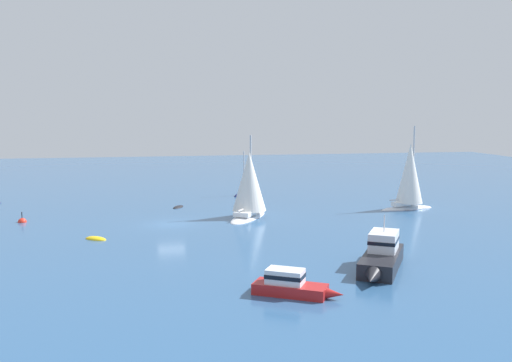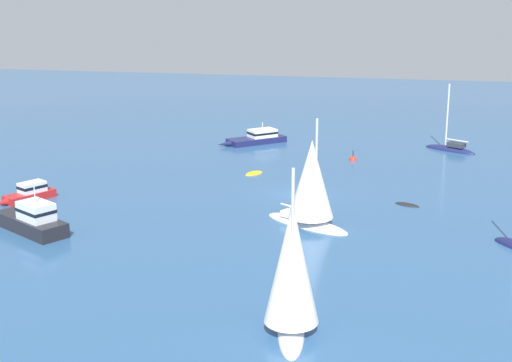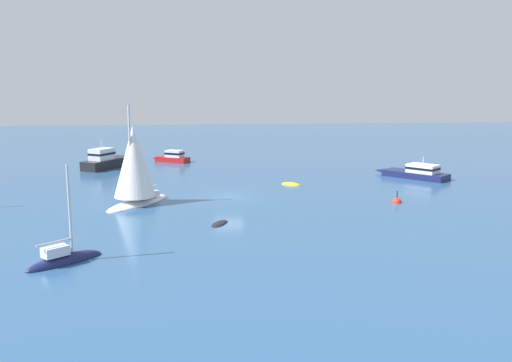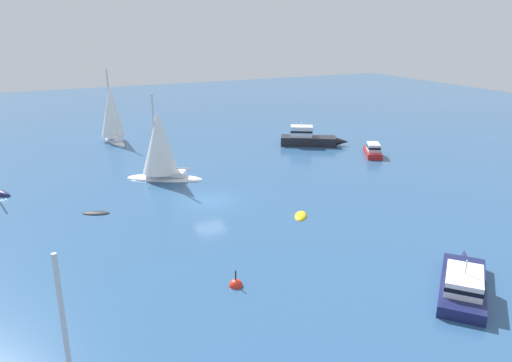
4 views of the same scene
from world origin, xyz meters
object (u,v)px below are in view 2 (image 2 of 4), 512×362
at_px(tender, 254,174).
at_px(sailboat, 311,187).
at_px(channel_buoy, 353,160).
at_px(yacht, 450,149).
at_px(ketch, 292,272).
at_px(launch, 30,219).
at_px(cabin_cruiser, 257,138).
at_px(skiff, 407,205).
at_px(cabin_cruiser_1, 29,193).

distance_m(tender, sailboat, 15.99).
bearing_deg(sailboat, channel_buoy, 117.18).
height_order(tender, yacht, yacht).
distance_m(ketch, launch, 24.42).
bearing_deg(tender, cabin_cruiser, -133.65).
bearing_deg(yacht, tender, 68.44).
bearing_deg(skiff, channel_buoy, -43.75).
height_order(ketch, launch, ketch).
relative_size(tender, launch, 0.28).
bearing_deg(ketch, sailboat, 175.14).
xyz_separation_m(tender, skiff, (14.22, -7.39, 0.00)).
xyz_separation_m(sailboat, ketch, (1.40, -17.58, 0.43)).
distance_m(launch, skiff, 29.29).
bearing_deg(cabin_cruiser_1, skiff, 128.81).
bearing_deg(sailboat, ketch, -54.30).
distance_m(skiff, channel_buoy, 15.88).
bearing_deg(channel_buoy, sailboat, -93.96).
bearing_deg(skiff, cabin_cruiser, -25.67).
height_order(sailboat, skiff, sailboat).
distance_m(cabin_cruiser, skiff, 26.76).
bearing_deg(channel_buoy, cabin_cruiser, 151.50).
bearing_deg(cabin_cruiser_1, channel_buoy, 157.99).
distance_m(cabin_cruiser_1, channel_buoy, 31.92).
xyz_separation_m(sailboat, cabin_cruiser_1, (-23.62, 1.77, -2.35)).
bearing_deg(cabin_cruiser, skiff, 86.96).
xyz_separation_m(tender, ketch, (8.57, -31.56, 3.38)).
bearing_deg(cabin_cruiser, launch, 31.48).
bearing_deg(cabin_cruiser, sailboat, 67.68).
relative_size(launch, cabin_cruiser, 1.10).
relative_size(cabin_cruiser, channel_buoy, 5.17).
distance_m(launch, channel_buoy, 34.22).
relative_size(ketch, launch, 1.18).
relative_size(sailboat, channel_buoy, 6.15).
bearing_deg(sailboat, yacht, 98.99).
distance_m(launch, cabin_cruiser, 34.43).
xyz_separation_m(tender, channel_buoy, (8.66, 7.49, 0.00)).
bearing_deg(channel_buoy, yacht, 33.11).
relative_size(cabin_cruiser_1, channel_buoy, 3.66).
relative_size(cabin_cruiser, cabin_cruiser_1, 1.41).
relative_size(yacht, launch, 0.97).
distance_m(sailboat, ketch, 17.64).
height_order(sailboat, cabin_cruiser, sailboat).
bearing_deg(launch, yacht, -101.87).
distance_m(yacht, cabin_cruiser, 21.01).
bearing_deg(channel_buoy, skiff, -69.50).
height_order(yacht, skiff, yacht).
height_order(launch, channel_buoy, launch).
distance_m(ketch, channel_buoy, 39.19).
relative_size(sailboat, cabin_cruiser_1, 1.68).
xyz_separation_m(skiff, cabin_cruiser_1, (-30.67, -4.83, 0.60)).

